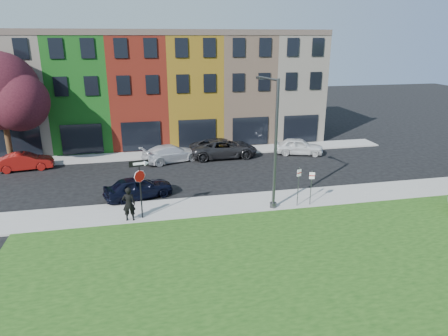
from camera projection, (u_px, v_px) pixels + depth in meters
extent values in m
plane|color=black|center=(241.00, 227.00, 21.74)|extent=(120.00, 120.00, 0.00)
cube|color=gray|center=(260.00, 202.00, 24.90)|extent=(40.00, 3.00, 0.12)
cube|color=gray|center=(166.00, 154.00, 35.07)|extent=(40.00, 2.40, 0.12)
cube|color=#1A4012|center=(448.00, 269.00, 17.72)|extent=(40.00, 16.00, 0.10)
cube|color=#C2B3A1|center=(28.00, 92.00, 36.93)|extent=(5.00, 10.00, 10.00)
cube|color=#258A26|center=(85.00, 91.00, 37.91)|extent=(5.00, 10.00, 10.00)
cube|color=#A62B1B|center=(138.00, 89.00, 38.90)|extent=(5.00, 10.00, 10.00)
cube|color=gold|center=(189.00, 88.00, 39.88)|extent=(5.00, 10.00, 10.00)
cube|color=#A18067|center=(238.00, 87.00, 40.86)|extent=(5.00, 10.00, 10.00)
cube|color=beige|center=(284.00, 86.00, 41.85)|extent=(5.00, 10.00, 10.00)
cube|color=black|center=(170.00, 135.00, 35.78)|extent=(30.00, 0.12, 2.60)
cylinder|color=black|center=(141.00, 190.00, 22.07)|extent=(0.08, 0.08, 3.33)
cylinder|color=white|center=(140.00, 176.00, 21.80)|extent=(0.71, 0.16, 0.72)
cylinder|color=#9A0C08|center=(140.00, 176.00, 21.77)|extent=(0.67, 0.14, 0.68)
cube|color=black|center=(139.00, 163.00, 21.57)|extent=(1.04, 0.23, 0.34)
cube|color=white|center=(139.00, 164.00, 21.54)|extent=(0.65, 0.14, 0.14)
imported|color=black|center=(129.00, 204.00, 22.00)|extent=(0.76, 0.54, 1.95)
imported|color=black|center=(138.00, 187.00, 25.43)|extent=(4.43, 5.40, 1.47)
imported|color=maroon|center=(25.00, 161.00, 30.93)|extent=(2.45, 4.45, 1.35)
imported|color=silver|center=(171.00, 153.00, 32.99)|extent=(5.01, 6.12, 1.42)
imported|color=black|center=(224.00, 148.00, 34.17)|extent=(2.89, 5.88, 1.61)
imported|color=silver|center=(299.00, 146.00, 35.05)|extent=(4.29, 5.26, 1.44)
cylinder|color=#414446|center=(276.00, 146.00, 22.80)|extent=(0.18, 0.18, 7.60)
cylinder|color=#414446|center=(273.00, 205.00, 23.94)|extent=(0.40, 0.40, 0.30)
cylinder|color=#414446|center=(269.00, 79.00, 22.52)|extent=(0.52, 1.98, 0.12)
cube|color=#414446|center=(260.00, 78.00, 23.49)|extent=(0.35, 0.59, 0.16)
cylinder|color=#414446|center=(311.00, 188.00, 24.08)|extent=(0.05, 0.05, 2.17)
cube|color=white|center=(312.00, 176.00, 23.81)|extent=(0.31, 0.12, 0.42)
cube|color=#9A0C08|center=(312.00, 176.00, 23.79)|extent=(0.31, 0.11, 0.06)
cylinder|color=#414446|center=(298.00, 187.00, 23.87)|extent=(0.05, 0.05, 2.44)
cube|color=white|center=(299.00, 173.00, 23.57)|extent=(0.31, 0.14, 0.42)
cube|color=#9A0C08|center=(299.00, 173.00, 23.55)|extent=(0.30, 0.13, 0.06)
cylinder|color=black|center=(8.00, 142.00, 31.30)|extent=(0.44, 0.44, 3.82)
sphere|color=black|center=(0.00, 91.00, 30.06)|extent=(5.87, 5.87, 5.87)
sphere|color=black|center=(19.00, 102.00, 29.76)|extent=(4.40, 4.40, 4.40)
sphere|color=black|center=(4.00, 76.00, 30.35)|extent=(3.52, 3.52, 3.52)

